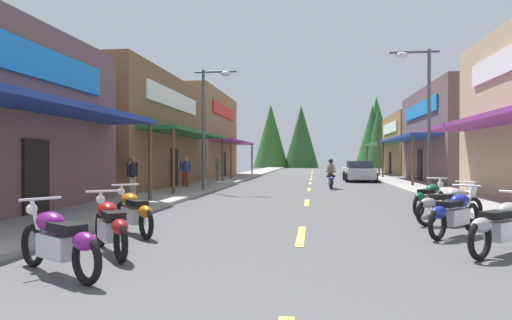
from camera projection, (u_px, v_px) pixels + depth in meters
ground at (310, 183)px, 29.55m from camera, size 9.02×86.80×0.10m
sidewalk_left at (223, 181)px, 30.30m from camera, size 2.64×86.80×0.12m
sidewalk_right at (403, 182)px, 28.80m from camera, size 2.64×86.80×0.12m
centerline_dashes at (311, 179)px, 33.69m from camera, size 0.16×62.83×0.01m
storefront_left_middle at (109, 132)px, 24.50m from camera, size 9.15×11.70×6.01m
storefront_left_far at (185, 135)px, 37.73m from camera, size 8.39×12.33×6.97m
storefront_right_middle at (484, 135)px, 29.17m from camera, size 9.80×12.40×6.12m
storefront_right_far at (439, 145)px, 40.86m from camera, size 10.49×9.93×5.56m
streetlamp_left at (210, 112)px, 21.18m from camera, size 1.98×0.30×5.73m
streetlamp_right at (422, 101)px, 18.49m from camera, size 1.98×0.30×6.05m
motorcycle_parked_right_0 at (502, 225)px, 7.50m from camera, size 1.62×1.55×1.04m
motorcycle_parked_right_1 at (455, 213)px, 9.26m from camera, size 1.50×1.67×1.04m
motorcycle_parked_right_2 at (449, 204)px, 10.89m from camera, size 1.88×1.20×1.04m
motorcycle_parked_right_3 at (429, 198)px, 12.71m from camera, size 1.32×1.80×1.04m
motorcycle_parked_left_0 at (59, 240)px, 6.16m from camera, size 1.86×1.23×1.04m
motorcycle_parked_left_1 at (110, 225)px, 7.53m from camera, size 1.38×1.76×1.04m
motorcycle_parked_left_2 at (134, 211)px, 9.47m from camera, size 1.50×1.66×1.04m
rider_cruising_lead at (331, 176)px, 23.60m from camera, size 0.60×2.14×1.57m
pedestrian_by_shop at (218, 168)px, 29.36m from camera, size 0.30×0.57×1.64m
pedestrian_browsing at (185, 170)px, 23.55m from camera, size 0.57×0.31×1.69m
pedestrian_waiting at (132, 174)px, 17.58m from camera, size 0.37×0.54×1.67m
parked_car_curbside at (359, 171)px, 30.93m from camera, size 2.08×4.31×1.40m
treeline_backdrop at (341, 135)px, 73.95m from camera, size 23.63×9.64×11.78m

